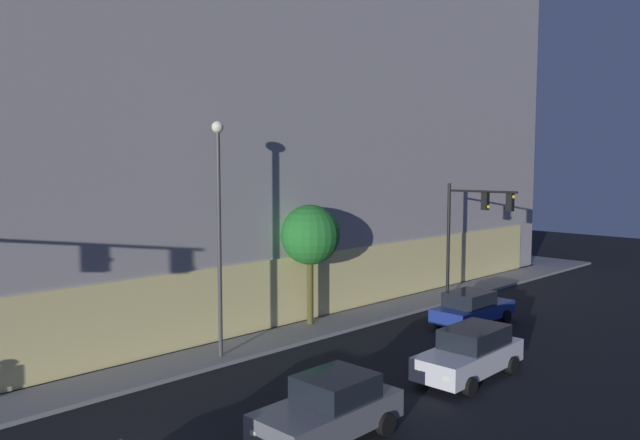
% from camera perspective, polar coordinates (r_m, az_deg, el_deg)
% --- Properties ---
extents(modern_building, '(38.66, 32.13, 22.04)m').
position_cam_1_polar(modern_building, '(42.87, -12.83, 9.80)').
color(modern_building, '#4C4C51').
rests_on(modern_building, ground).
extents(traffic_light_far_corner, '(0.37, 3.98, 6.24)m').
position_cam_1_polar(traffic_light_far_corner, '(32.85, 14.12, 0.13)').
color(traffic_light_far_corner, black).
rests_on(traffic_light_far_corner, sidewalk_corner).
extents(street_lamp_sidewalk, '(0.44, 0.44, 8.79)m').
position_cam_1_polar(street_lamp_sidewalk, '(22.87, -9.44, 0.73)').
color(street_lamp_sidewalk, '#404040').
rests_on(street_lamp_sidewalk, sidewalk_corner).
extents(sidewalk_tree, '(2.71, 2.71, 5.43)m').
position_cam_1_polar(sidewalk_tree, '(27.43, -0.93, -1.45)').
color(sidewalk_tree, '#4C461E').
rests_on(sidewalk_tree, sidewalk_corner).
extents(car_grey, '(4.27, 2.19, 1.72)m').
position_cam_1_polar(car_grey, '(17.01, 0.92, -17.20)').
color(car_grey, slate).
rests_on(car_grey, ground).
extents(car_white, '(4.70, 2.09, 1.73)m').
position_cam_1_polar(car_white, '(22.15, 13.89, -11.95)').
color(car_white, silver).
rests_on(car_white, ground).
extents(car_blue, '(4.51, 2.05, 1.59)m').
position_cam_1_polar(car_blue, '(29.14, 14.03, -7.99)').
color(car_blue, navy).
rests_on(car_blue, ground).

